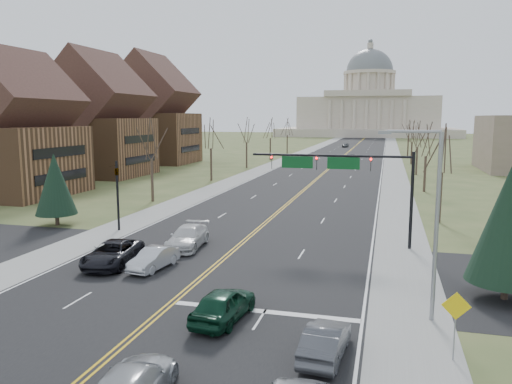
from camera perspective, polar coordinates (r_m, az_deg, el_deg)
The scene contains 36 objects.
ground at distance 28.08m, azimuth -8.67°, elevation -11.66°, with size 600.00×600.00×0.00m, color #43562B.
road at distance 134.90m, azimuth 10.23°, elevation 4.29°, with size 20.00×380.00×0.01m, color black.
cross_road at distance 33.38m, azimuth -4.54°, elevation -8.29°, with size 120.00×14.00×0.01m, color black.
sidewalk_left at distance 136.37m, azimuth 5.18°, elevation 4.43°, with size 4.00×380.00×0.03m, color gray.
sidewalk_right at distance 134.48m, azimuth 15.34°, elevation 4.11°, with size 4.00×380.00×0.03m, color gray.
center_line at distance 134.90m, azimuth 10.23°, elevation 4.29°, with size 0.42×380.00×0.01m, color gold.
edge_line_left at distance 136.02m, azimuth 6.10°, elevation 4.41°, with size 0.15×380.00×0.01m, color silver.
edge_line_right at distance 134.48m, azimuth 14.40°, elevation 4.15°, with size 0.15×380.00×0.01m, color silver.
stop_bar at distance 25.68m, azimuth 1.00°, elevation -13.50°, with size 9.50×0.50×0.01m, color silver.
capitol at distance 274.29m, azimuth 12.71°, elevation 9.26°, with size 90.00×60.00×50.00m.
signal_mast at distance 37.96m, azimuth 9.86°, elevation 2.53°, with size 12.12×0.44×7.20m.
signal_left at distance 44.06m, azimuth -15.57°, elevation 0.47°, with size 0.32×0.36×6.00m.
street_light at distance 24.62m, azimuth 19.40°, elevation -2.30°, with size 2.90×0.25×9.07m.
warn_sign at distance 21.70m, azimuth 21.87°, elevation -12.69°, with size 1.13×0.07×2.87m.
tree_r_0 at distance 48.47m, azimuth 20.54°, elevation 4.32°, with size 3.74×3.74×8.50m.
tree_l_0 at distance 58.38m, azimuth -11.92°, elevation 5.68°, with size 3.96×3.96×9.00m.
tree_r_1 at distance 68.37m, azimuth 18.91°, elevation 5.47°, with size 3.74×3.74×8.50m.
tree_l_1 at distance 76.77m, azimuth -5.19°, elevation 6.47°, with size 3.96×3.96×9.00m.
tree_r_2 at distance 88.32m, azimuth 18.01°, elevation 6.10°, with size 3.74×3.74×8.50m.
tree_l_2 at distance 95.81m, azimuth -1.09°, elevation 6.90°, with size 3.96×3.96×9.00m.
tree_r_3 at distance 108.28m, azimuth 17.44°, elevation 6.49°, with size 3.74×3.74×8.50m.
tree_l_3 at distance 115.17m, azimuth 1.65°, elevation 7.17°, with size 3.96×3.96×9.00m.
tree_r_4 at distance 128.26m, azimuth 17.05°, elevation 6.77°, with size 3.74×3.74×8.50m.
tree_l_4 at distance 134.72m, azimuth 3.60°, elevation 7.35°, with size 3.96×3.96×9.00m.
conifer_r at distance 29.34m, azimuth 27.03°, elevation -3.02°, with size 4.20×4.20×7.50m.
conifer_l at distance 48.06m, azimuth -21.98°, elevation 0.85°, with size 3.64×3.64×6.50m.
bldg_left_near at distance 68.67m, azimuth -25.94°, elevation 5.91°, with size 13.10×14.28×18.25m.
bldg_left_mid at distance 87.59m, azimuth -17.56°, elevation 7.40°, with size 15.10×14.28×20.75m.
bldg_left_far at distance 109.53m, azimuth -11.73°, elevation 8.29°, with size 17.10×14.28×23.25m.
car_nb_inner_lead at distance 24.45m, azimuth -3.73°, elevation -12.68°, with size 1.88×4.67×1.59m, color black.
car_nb_outer_lead at distance 21.21m, azimuth 7.95°, elevation -16.48°, with size 1.47×4.22×1.39m, color #44464B.
car_sb_inner_lead at distance 32.86m, azimuth -11.61°, elevation -7.45°, with size 1.45×4.17×1.37m, color #B5B8BE.
car_sb_outer_lead at distance 34.32m, azimuth -16.07°, elevation -6.76°, with size 2.59×5.62×1.56m, color black.
car_sb_inner_second at distance 37.64m, azimuth -7.82°, elevation -5.13°, with size 2.24×5.51×1.60m, color silver.
car_far_nb at distance 114.52m, azimuth 10.91°, elevation 3.91°, with size 2.46×5.34×1.48m, color black.
car_far_sb at distance 166.08m, azimuth 10.18°, elevation 5.30°, with size 1.64×4.08×1.39m, color #4D5155.
Camera 1 is at (10.65, -24.13, 9.64)m, focal length 35.00 mm.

